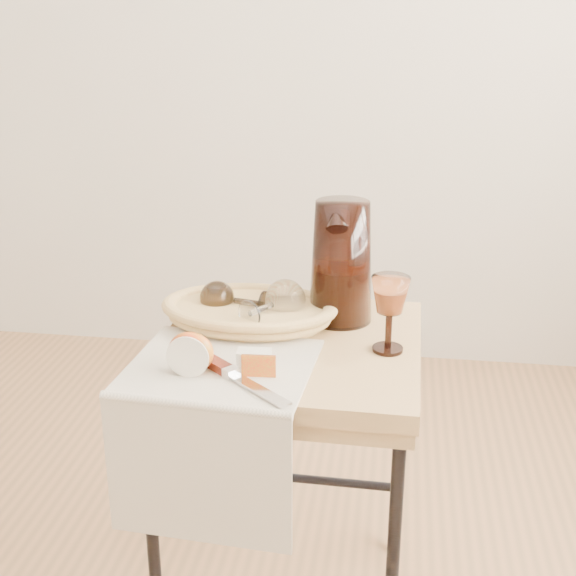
% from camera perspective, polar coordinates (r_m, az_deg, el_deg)
% --- Properties ---
extents(side_table, '(0.52, 0.52, 0.65)m').
position_cam_1_polar(side_table, '(1.68, 0.10, -14.16)').
color(side_table, brown).
rests_on(side_table, floor).
extents(tea_towel, '(0.35, 0.32, 0.01)m').
position_cam_1_polar(tea_towel, '(1.41, -5.00, -5.81)').
color(tea_towel, beige).
rests_on(tea_towel, side_table).
extents(bread_basket, '(0.32, 0.23, 0.05)m').
position_cam_1_polar(bread_basket, '(1.58, -2.90, -1.97)').
color(bread_basket, '#B77E46').
rests_on(bread_basket, side_table).
extents(goblet_lying_a, '(0.13, 0.10, 0.07)m').
position_cam_1_polar(goblet_lying_a, '(1.59, -3.81, -0.94)').
color(goblet_lying_a, '#3D2D1E').
rests_on(goblet_lying_a, bread_basket).
extents(goblet_lying_b, '(0.15, 0.16, 0.08)m').
position_cam_1_polar(goblet_lying_b, '(1.55, -1.33, -1.31)').
color(goblet_lying_b, white).
rests_on(goblet_lying_b, bread_basket).
extents(pitcher, '(0.21, 0.28, 0.29)m').
position_cam_1_polar(pitcher, '(1.58, 3.97, 1.95)').
color(pitcher, black).
rests_on(pitcher, side_table).
extents(wine_goblet, '(0.08, 0.08, 0.15)m').
position_cam_1_polar(wine_goblet, '(1.46, 7.51, -1.93)').
color(wine_goblet, white).
rests_on(wine_goblet, side_table).
extents(apple_half, '(0.08, 0.04, 0.08)m').
position_cam_1_polar(apple_half, '(1.38, -7.20, -4.72)').
color(apple_half, '#B20008').
rests_on(apple_half, tea_towel).
extents(apple_wedge, '(0.06, 0.04, 0.04)m').
position_cam_1_polar(apple_wedge, '(1.38, -2.51, -5.44)').
color(apple_wedge, silver).
rests_on(apple_wedge, tea_towel).
extents(table_knife, '(0.21, 0.19, 0.02)m').
position_cam_1_polar(table_knife, '(1.36, -4.01, -6.33)').
color(table_knife, silver).
rests_on(table_knife, tea_towel).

